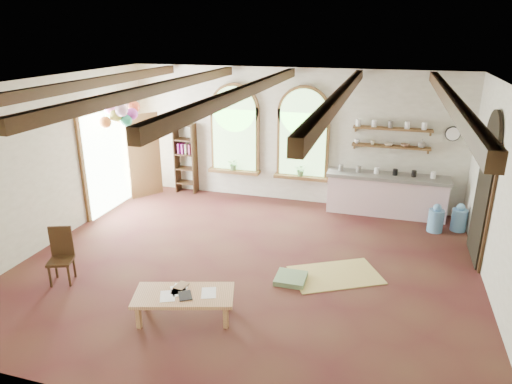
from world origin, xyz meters
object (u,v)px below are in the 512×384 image
at_px(kitchen_counter, 386,194).
at_px(balloon_cluster, 118,112).
at_px(side_chair, 62,267).
at_px(coffee_table, 184,297).

relative_size(kitchen_counter, balloon_cluster, 2.31).
xyz_separation_m(side_chair, balloon_cluster, (-0.60, 3.02, 2.06)).
bearing_deg(kitchen_counter, coffee_table, -118.37).
relative_size(kitchen_counter, coffee_table, 1.71).
bearing_deg(side_chair, kitchen_counter, 42.15).
height_order(side_chair, balloon_cluster, balloon_cluster).
bearing_deg(balloon_cluster, side_chair, -78.77).
xyz_separation_m(coffee_table, side_chair, (-2.41, 0.38, -0.09)).
bearing_deg(coffee_table, balloon_cluster, 131.54).
bearing_deg(balloon_cluster, coffee_table, -48.46).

